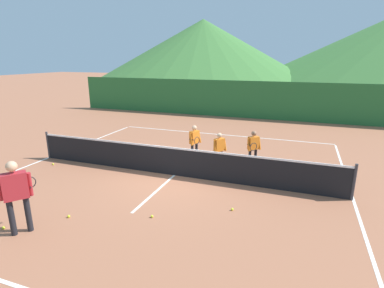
# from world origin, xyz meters

# --- Properties ---
(ground_plane) EXTENTS (120.00, 120.00, 0.00)m
(ground_plane) POSITION_xyz_m (0.00, 0.00, 0.00)
(ground_plane) COLOR #A86647
(line_baseline_far) EXTENTS (10.73, 0.08, 0.01)m
(line_baseline_far) POSITION_xyz_m (0.00, 5.92, 0.00)
(line_baseline_far) COLOR white
(line_baseline_far) RESTS_ON ground
(line_sideline_west) EXTENTS (0.08, 11.54, 0.01)m
(line_sideline_west) POSITION_xyz_m (-5.36, 0.00, 0.00)
(line_sideline_west) COLOR white
(line_sideline_west) RESTS_ON ground
(line_sideline_east) EXTENTS (0.08, 11.54, 0.01)m
(line_sideline_east) POSITION_xyz_m (5.36, 0.00, 0.00)
(line_sideline_east) COLOR white
(line_sideline_east) RESTS_ON ground
(line_service_center) EXTENTS (0.08, 5.46, 0.01)m
(line_service_center) POSITION_xyz_m (0.00, 0.00, 0.00)
(line_service_center) COLOR white
(line_service_center) RESTS_ON ground
(tennis_net) EXTENTS (10.70, 0.08, 1.05)m
(tennis_net) POSITION_xyz_m (0.00, 0.00, 0.50)
(tennis_net) COLOR #333338
(tennis_net) RESTS_ON ground
(instructor) EXTENTS (0.59, 0.82, 1.69)m
(instructor) POSITION_xyz_m (-1.84, -4.32, 1.02)
(instructor) COLOR black
(instructor) RESTS_ON ground
(student_0) EXTENTS (0.42, 0.72, 1.36)m
(student_0) POSITION_xyz_m (0.11, 1.69, 0.82)
(student_0) COLOR black
(student_0) RESTS_ON ground
(student_1) EXTENTS (0.44, 0.48, 1.28)m
(student_1) POSITION_xyz_m (1.20, 1.21, 0.77)
(student_1) COLOR silver
(student_1) RESTS_ON ground
(student_2) EXTENTS (0.49, 0.69, 1.32)m
(student_2) POSITION_xyz_m (2.31, 1.72, 0.79)
(student_2) COLOR black
(student_2) RESTS_ON ground
(tennis_ball_0) EXTENTS (0.07, 0.07, 0.07)m
(tennis_ball_0) POSITION_xyz_m (0.58, -2.74, 0.03)
(tennis_ball_0) COLOR yellow
(tennis_ball_0) RESTS_ON ground
(tennis_ball_2) EXTENTS (0.07, 0.07, 0.07)m
(tennis_ball_2) POSITION_xyz_m (-1.33, -3.45, 0.03)
(tennis_ball_2) COLOR yellow
(tennis_ball_2) RESTS_ON ground
(tennis_ball_4) EXTENTS (0.07, 0.07, 0.07)m
(tennis_ball_4) POSITION_xyz_m (-4.57, -0.60, 0.03)
(tennis_ball_4) COLOR yellow
(tennis_ball_4) RESTS_ON ground
(tennis_ball_6) EXTENTS (0.07, 0.07, 0.07)m
(tennis_ball_6) POSITION_xyz_m (2.36, -1.72, 0.03)
(tennis_ball_6) COLOR yellow
(tennis_ball_6) RESTS_ON ground
(tennis_ball_7) EXTENTS (0.07, 0.07, 0.07)m
(tennis_ball_7) POSITION_xyz_m (-2.37, -4.38, 0.03)
(tennis_ball_7) COLOR yellow
(tennis_ball_7) RESTS_ON ground
(windscreen_fence) EXTENTS (23.60, 0.08, 2.38)m
(windscreen_fence) POSITION_xyz_m (0.00, 10.81, 1.19)
(windscreen_fence) COLOR #286B33
(windscreen_fence) RESTS_ON ground
(hill_1) EXTENTS (41.76, 41.76, 11.28)m
(hill_1) POSITION_xyz_m (-16.40, 53.24, 5.64)
(hill_1) COLOR #427A38
(hill_1) RESTS_ON ground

